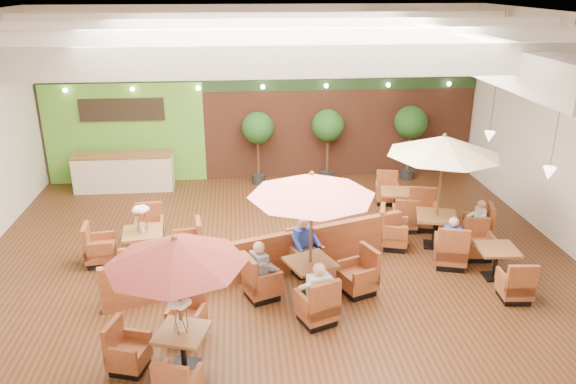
{
  "coord_description": "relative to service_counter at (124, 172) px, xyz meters",
  "views": [
    {
      "loc": [
        -0.86,
        -11.83,
        6.23
      ],
      "look_at": [
        0.3,
        0.5,
        1.5
      ],
      "focal_mm": 35.0,
      "sensor_mm": 36.0,
      "label": 1
    }
  ],
  "objects": [
    {
      "name": "room",
      "position": [
        4.65,
        -3.88,
        3.05
      ],
      "size": [
        14.04,
        14.0,
        5.52
      ],
      "color": "#381E0F",
      "rests_on": "ground"
    },
    {
      "name": "service_counter",
      "position": [
        0.0,
        0.0,
        0.0
      ],
      "size": [
        3.0,
        0.75,
        1.18
      ],
      "color": "beige",
      "rests_on": "ground"
    },
    {
      "name": "booth_divider",
      "position": [
        4.08,
        -5.9,
        -0.1
      ],
      "size": [
        6.71,
        2.46,
        0.97
      ],
      "primitive_type": "cube",
      "rotation": [
        0.0,
        0.0,
        0.33
      ],
      "color": "brown",
      "rests_on": "ground"
    },
    {
      "name": "table_0",
      "position": [
        2.46,
        -8.87,
        1.2
      ],
      "size": [
        2.43,
        2.56,
        2.49
      ],
      "rotation": [
        0.0,
        0.0,
        -0.3
      ],
      "color": "brown",
      "rests_on": "ground"
    },
    {
      "name": "table_1",
      "position": [
        4.96,
        -6.78,
        1.28
      ],
      "size": [
        2.87,
        2.87,
        2.75
      ],
      "rotation": [
        0.0,
        0.0,
        0.38
      ],
      "color": "brown",
      "rests_on": "ground"
    },
    {
      "name": "table_2",
      "position": [
        8.33,
        -4.76,
        1.36
      ],
      "size": [
        2.97,
        2.97,
        2.88
      ],
      "rotation": [
        0.0,
        0.0,
        -0.28
      ],
      "color": "brown",
      "rests_on": "ground"
    },
    {
      "name": "table_3",
      "position": [
        1.31,
        -4.96,
        -0.15
      ],
      "size": [
        2.72,
        2.72,
        1.57
      ],
      "rotation": [
        0.0,
        0.0,
        0.11
      ],
      "color": "brown",
      "rests_on": "ground"
    },
    {
      "name": "table_4",
      "position": [
        9.12,
        -6.42,
        -0.23
      ],
      "size": [
        0.89,
        2.5,
        0.93
      ],
      "rotation": [
        0.0,
        0.0,
        -0.08
      ],
      "color": "brown",
      "rests_on": "ground"
    },
    {
      "name": "table_5",
      "position": [
        7.87,
        -2.83,
        -0.22
      ],
      "size": [
        0.99,
        2.6,
        0.94
      ],
      "rotation": [
        0.0,
        0.0,
        -0.2
      ],
      "color": "brown",
      "rests_on": "ground"
    },
    {
      "name": "topiary_0",
      "position": [
        4.2,
        0.2,
        1.17
      ],
      "size": [
        1.01,
        1.01,
        2.35
      ],
      "color": "black",
      "rests_on": "ground"
    },
    {
      "name": "topiary_1",
      "position": [
        6.42,
        0.2,
        1.19
      ],
      "size": [
        1.03,
        1.03,
        2.38
      ],
      "color": "black",
      "rests_on": "ground"
    },
    {
      "name": "topiary_2",
      "position": [
        9.11,
        0.2,
        1.23
      ],
      "size": [
        1.05,
        1.05,
        2.44
      ],
      "color": "black",
      "rests_on": "ground"
    },
    {
      "name": "diner_0",
      "position": [
        4.96,
        -7.79,
        0.2
      ],
      "size": [
        0.47,
        0.42,
        0.86
      ],
      "rotation": [
        0.0,
        0.0,
        0.29
      ],
      "color": "silver",
      "rests_on": "ground"
    },
    {
      "name": "diner_1",
      "position": [
        4.96,
        -5.77,
        0.19
      ],
      "size": [
        0.47,
        0.45,
        0.85
      ],
      "rotation": [
        0.0,
        0.0,
        3.6
      ],
      "color": "#2943B5",
      "rests_on": "ground"
    },
    {
      "name": "diner_2",
      "position": [
        3.95,
        -6.78,
        0.19
      ],
      "size": [
        0.45,
        0.47,
        0.84
      ],
      "rotation": [
        0.0,
        0.0,
        5.18
      ],
      "color": "gray",
      "rests_on": "ground"
    },
    {
      "name": "diner_3",
      "position": [
        8.33,
        -5.82,
        0.17
      ],
      "size": [
        0.44,
        0.42,
        0.79
      ],
      "rotation": [
        0.0,
        0.0,
        -0.45
      ],
      "color": "#2943B5",
      "rests_on": "ground"
    },
    {
      "name": "diner_4",
      "position": [
        9.38,
        -4.76,
        0.15
      ],
      "size": [
        0.33,
        0.38,
        0.72
      ],
      "rotation": [
        0.0,
        0.0,
        1.39
      ],
      "color": "silver",
      "rests_on": "ground"
    }
  ]
}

